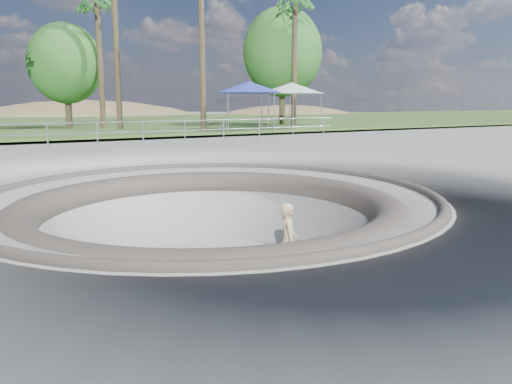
# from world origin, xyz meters

# --- Properties ---
(ground) EXTENTS (180.00, 180.00, 0.00)m
(ground) POSITION_xyz_m (0.00, 0.00, 0.00)
(ground) COLOR gray
(ground) RESTS_ON ground
(skate_bowl) EXTENTS (14.00, 14.00, 4.10)m
(skate_bowl) POSITION_xyz_m (0.00, 0.00, -1.83)
(skate_bowl) COLOR gray
(skate_bowl) RESTS_ON ground
(grass_strip) EXTENTS (180.00, 36.00, 0.12)m
(grass_strip) POSITION_xyz_m (0.00, 34.00, 0.22)
(grass_strip) COLOR #2D5220
(grass_strip) RESTS_ON ground
(distant_hills) EXTENTS (103.20, 45.00, 28.60)m
(distant_hills) POSITION_xyz_m (3.78, 57.17, -7.02)
(distant_hills) COLOR brown
(distant_hills) RESTS_ON ground
(safety_railing) EXTENTS (25.00, 0.06, 1.03)m
(safety_railing) POSITION_xyz_m (0.00, 12.00, 0.69)
(safety_railing) COLOR #969A9E
(safety_railing) RESTS_ON ground
(skateboard) EXTENTS (0.74, 0.30, 0.07)m
(skateboard) POSITION_xyz_m (1.38, -1.17, -1.84)
(skateboard) COLOR brown
(skateboard) RESTS_ON ground
(skater) EXTENTS (0.62, 0.73, 1.70)m
(skater) POSITION_xyz_m (1.38, -1.17, -0.98)
(skater) COLOR beige
(skater) RESTS_ON skateboard
(canopy_white) EXTENTS (5.69, 5.69, 2.99)m
(canopy_white) POSITION_xyz_m (13.86, 18.15, 2.89)
(canopy_white) COLOR #969A9E
(canopy_white) RESTS_ON ground
(canopy_blue) EXTENTS (5.46, 5.46, 3.00)m
(canopy_blue) POSITION_xyz_m (10.61, 18.00, 2.90)
(canopy_blue) COLOR #969A9E
(canopy_blue) RESTS_ON ground
(palm_d) EXTENTS (2.60, 2.60, 9.34)m
(palm_d) POSITION_xyz_m (2.84, 24.14, 8.20)
(palm_d) COLOR brown
(palm_d) RESTS_ON ground
(palm_f) EXTENTS (2.60, 2.60, 9.96)m
(palm_f) POSITION_xyz_m (15.56, 20.44, 8.78)
(palm_f) COLOR brown
(palm_f) RESTS_ON ground
(bushy_tree_mid) EXTENTS (4.84, 4.40, 6.98)m
(bushy_tree_mid) POSITION_xyz_m (0.91, 25.70, 4.50)
(bushy_tree_mid) COLOR brown
(bushy_tree_mid) RESTS_ON ground
(bushy_tree_right) EXTENTS (6.20, 5.63, 8.94)m
(bushy_tree_right) POSITION_xyz_m (16.33, 23.29, 5.72)
(bushy_tree_right) COLOR brown
(bushy_tree_right) RESTS_ON ground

